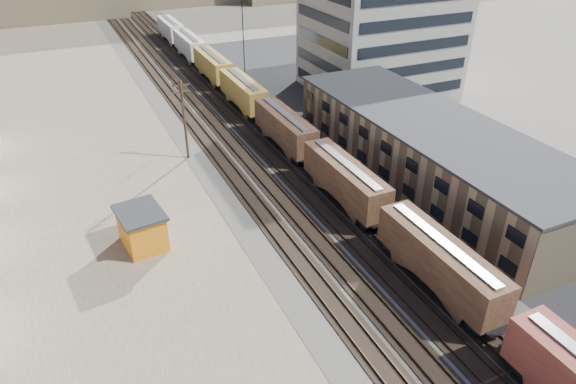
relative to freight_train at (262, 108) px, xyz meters
name	(u,v)px	position (x,y,z in m)	size (l,w,h in m)	color
ballast_bed	(231,124)	(-3.80, 2.63, -2.76)	(18.00, 200.00, 0.06)	#4C4742
dirt_yard	(95,184)	(-23.80, -7.37, -2.78)	(24.00, 180.00, 0.03)	#6E5D4B
asphalt_lot	(421,137)	(18.20, -12.37, -2.77)	(26.00, 120.00, 0.04)	#232326
rail_tracks	(228,124)	(-4.35, 2.63, -2.68)	(11.40, 200.00, 0.24)	black
freight_train	(262,108)	(0.00, 0.00, 0.00)	(3.00, 119.74, 4.46)	black
warehouse	(430,151)	(11.18, -22.37, 0.86)	(12.40, 40.40, 7.25)	tan
office_tower	(381,32)	(24.15, 7.58, 6.47)	(22.60, 18.60, 18.45)	#9E998E
utility_pole_north	(184,118)	(-12.30, -5.37, 2.50)	(2.20, 0.32, 10.00)	#382619
radio_mast	(243,40)	(2.20, 12.63, 6.33)	(1.20, 0.16, 18.00)	black
maintenance_shed	(142,228)	(-20.98, -21.62, -0.90)	(4.51, 5.51, 3.71)	orange
parked_car_blue	(392,104)	(20.64, -1.84, -2.09)	(2.35, 5.10, 1.42)	navy
parked_car_far	(418,101)	(24.84, -2.75, -1.95)	(1.99, 4.96, 1.69)	silver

